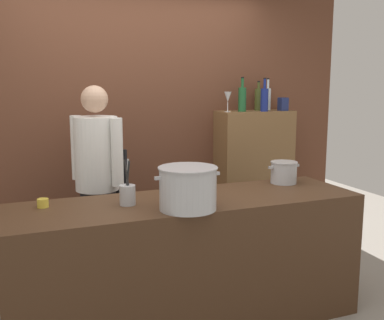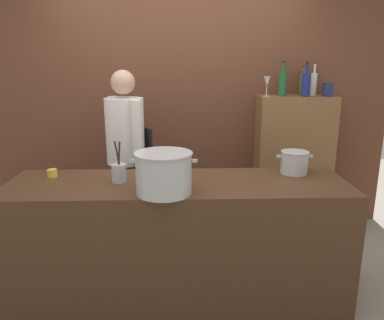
# 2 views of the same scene
# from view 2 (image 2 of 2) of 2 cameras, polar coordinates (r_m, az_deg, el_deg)

# --- Properties ---
(ground_plane) EXTENTS (8.00, 8.00, 0.00)m
(ground_plane) POSITION_cam_2_polar(r_m,az_deg,el_deg) (3.06, -2.01, -19.60)
(ground_plane) COLOR gray
(brick_back_panel) EXTENTS (4.40, 0.10, 3.00)m
(brick_back_panel) POSITION_cam_2_polar(r_m,az_deg,el_deg) (3.94, -2.18, 11.39)
(brick_back_panel) COLOR brown
(brick_back_panel) RESTS_ON ground_plane
(prep_counter) EXTENTS (2.41, 0.70, 0.90)m
(prep_counter) POSITION_cam_2_polar(r_m,az_deg,el_deg) (2.83, -2.09, -12.06)
(prep_counter) COLOR #472D1C
(prep_counter) RESTS_ON ground_plane
(bar_cabinet) EXTENTS (0.76, 0.32, 1.40)m
(bar_cabinet) POSITION_cam_2_polar(r_m,az_deg,el_deg) (4.03, 15.02, -0.57)
(bar_cabinet) COLOR brown
(bar_cabinet) RESTS_ON ground_plane
(chef) EXTENTS (0.41, 0.46, 1.66)m
(chef) POSITION_cam_2_polar(r_m,az_deg,el_deg) (3.42, -9.93, 1.64)
(chef) COLOR black
(chef) RESTS_ON ground_plane
(stockpot_large) EXTENTS (0.43, 0.37, 0.27)m
(stockpot_large) POSITION_cam_2_polar(r_m,az_deg,el_deg) (2.41, -4.31, -1.99)
(stockpot_large) COLOR #B7BABF
(stockpot_large) RESTS_ON prep_counter
(stockpot_small) EXTENTS (0.27, 0.21, 0.17)m
(stockpot_small) POSITION_cam_2_polar(r_m,az_deg,el_deg) (2.95, 15.27, -0.35)
(stockpot_small) COLOR #B7BABF
(stockpot_small) RESTS_ON prep_counter
(utensil_crock) EXTENTS (0.10, 0.10, 0.30)m
(utensil_crock) POSITION_cam_2_polar(r_m,az_deg,el_deg) (2.69, -11.00, -1.81)
(utensil_crock) COLOR #B7BABF
(utensil_crock) RESTS_ON prep_counter
(butter_jar) EXTENTS (0.07, 0.07, 0.06)m
(butter_jar) POSITION_cam_2_polar(r_m,az_deg,el_deg) (2.96, -20.45, -1.87)
(butter_jar) COLOR yellow
(butter_jar) RESTS_ON prep_counter
(wine_bottle_clear) EXTENTS (0.06, 0.06, 0.32)m
(wine_bottle_clear) POSITION_cam_2_polar(r_m,az_deg,el_deg) (4.01, 17.97, 11.01)
(wine_bottle_clear) COLOR silver
(wine_bottle_clear) RESTS_ON bar_cabinet
(wine_bottle_green) EXTENTS (0.08, 0.08, 0.33)m
(wine_bottle_green) POSITION_cam_2_polar(r_m,az_deg,el_deg) (3.83, 13.58, 11.25)
(wine_bottle_green) COLOR #1E592D
(wine_bottle_green) RESTS_ON bar_cabinet
(wine_bottle_olive) EXTENTS (0.08, 0.08, 0.29)m
(wine_bottle_olive) POSITION_cam_2_polar(r_m,az_deg,el_deg) (3.97, 16.49, 11.04)
(wine_bottle_olive) COLOR #475123
(wine_bottle_olive) RESTS_ON bar_cabinet
(wine_bottle_cobalt) EXTENTS (0.08, 0.08, 0.32)m
(wine_bottle_cobalt) POSITION_cam_2_polar(r_m,az_deg,el_deg) (3.82, 16.88, 10.96)
(wine_bottle_cobalt) COLOR navy
(wine_bottle_cobalt) RESTS_ON bar_cabinet
(wine_glass_short) EXTENTS (0.07, 0.07, 0.19)m
(wine_glass_short) POSITION_cam_2_polar(r_m,az_deg,el_deg) (3.80, 11.32, 11.53)
(wine_glass_short) COLOR silver
(wine_glass_short) RESTS_ON bar_cabinet
(spice_tin_navy) EXTENTS (0.08, 0.08, 0.13)m
(spice_tin_navy) POSITION_cam_2_polar(r_m,az_deg,el_deg) (3.92, 19.91, 10.00)
(spice_tin_navy) COLOR navy
(spice_tin_navy) RESTS_ON bar_cabinet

